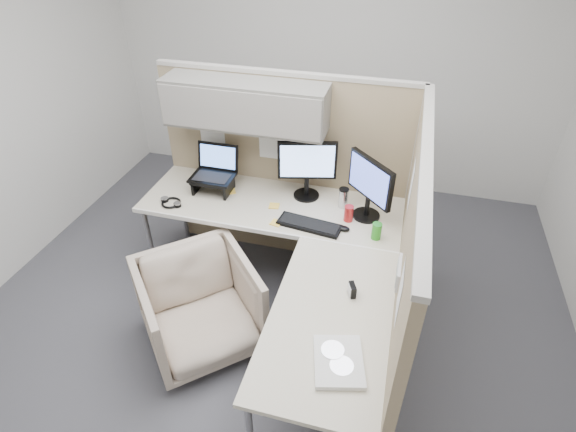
% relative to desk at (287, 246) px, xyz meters
% --- Properties ---
extents(ground, '(4.50, 4.50, 0.00)m').
position_rel_desk_xyz_m(ground, '(-0.12, -0.13, -0.69)').
color(ground, '#434248').
rests_on(ground, ground).
extents(partition_back, '(2.00, 0.36, 1.63)m').
position_rel_desk_xyz_m(partition_back, '(-0.34, 0.70, 0.41)').
color(partition_back, '#9B8766').
rests_on(partition_back, ground).
extents(partition_right, '(0.07, 2.03, 1.63)m').
position_rel_desk_xyz_m(partition_right, '(0.78, -0.19, 0.13)').
color(partition_right, '#9B8766').
rests_on(partition_right, ground).
extents(desk, '(2.00, 1.98, 0.73)m').
position_rel_desk_xyz_m(desk, '(0.00, 0.00, 0.00)').
color(desk, beige).
rests_on(desk, ground).
extents(office_chair, '(1.00, 1.00, 0.75)m').
position_rel_desk_xyz_m(office_chair, '(-0.51, -0.39, -0.31)').
color(office_chair, '#C0AA98').
rests_on(office_chair, ground).
extents(monitor_left, '(0.44, 0.20, 0.47)m').
position_rel_desk_xyz_m(monitor_left, '(-0.00, 0.58, 0.32)').
color(monitor_left, black).
rests_on(monitor_left, desk).
extents(monitor_right, '(0.33, 0.34, 0.47)m').
position_rel_desk_xyz_m(monitor_right, '(0.48, 0.43, 0.32)').
color(monitor_right, black).
rests_on(monitor_right, desk).
extents(laptop_station, '(0.33, 0.29, 0.35)m').
position_rel_desk_xyz_m(laptop_station, '(-0.73, 0.49, 0.18)').
color(laptop_station, black).
rests_on(laptop_station, desk).
extents(keyboard, '(0.47, 0.21, 0.02)m').
position_rel_desk_xyz_m(keyboard, '(0.11, 0.20, 0.05)').
color(keyboard, black).
rests_on(keyboard, desk).
extents(mouse, '(0.09, 0.06, 0.03)m').
position_rel_desk_xyz_m(mouse, '(0.35, 0.22, 0.06)').
color(mouse, black).
rests_on(mouse, desk).
extents(travel_mug, '(0.07, 0.07, 0.16)m').
position_rel_desk_xyz_m(travel_mug, '(0.30, 0.51, 0.12)').
color(travel_mug, silver).
rests_on(travel_mug, desk).
extents(soda_can_green, '(0.07, 0.07, 0.12)m').
position_rel_desk_xyz_m(soda_can_green, '(0.58, 0.19, 0.10)').
color(soda_can_green, '#268C1E').
rests_on(soda_can_green, desk).
extents(soda_can_silver, '(0.07, 0.07, 0.12)m').
position_rel_desk_xyz_m(soda_can_silver, '(0.37, 0.35, 0.10)').
color(soda_can_silver, '#B21E1E').
rests_on(soda_can_silver, desk).
extents(sticky_note_d, '(0.09, 0.09, 0.01)m').
position_rel_desk_xyz_m(sticky_note_d, '(-0.20, 0.38, 0.05)').
color(sticky_note_d, yellow).
rests_on(sticky_note_d, desk).
extents(sticky_note_c, '(0.10, 0.10, 0.01)m').
position_rel_desk_xyz_m(sticky_note_c, '(-0.59, 0.48, 0.05)').
color(sticky_note_c, yellow).
rests_on(sticky_note_c, desk).
extents(sticky_note_b, '(0.09, 0.09, 0.01)m').
position_rel_desk_xyz_m(sticky_note_b, '(-0.13, 0.18, 0.05)').
color(sticky_note_b, yellow).
rests_on(sticky_note_b, desk).
extents(headphones, '(0.18, 0.18, 0.03)m').
position_rel_desk_xyz_m(headphones, '(-0.97, 0.20, 0.06)').
color(headphones, black).
rests_on(headphones, desk).
extents(paper_stack, '(0.31, 0.36, 0.03)m').
position_rel_desk_xyz_m(paper_stack, '(0.51, -0.88, 0.06)').
color(paper_stack, white).
rests_on(paper_stack, desk).
extents(desk_clock, '(0.06, 0.08, 0.08)m').
position_rel_desk_xyz_m(desk_clock, '(0.50, -0.38, 0.08)').
color(desk_clock, black).
rests_on(desk_clock, desk).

